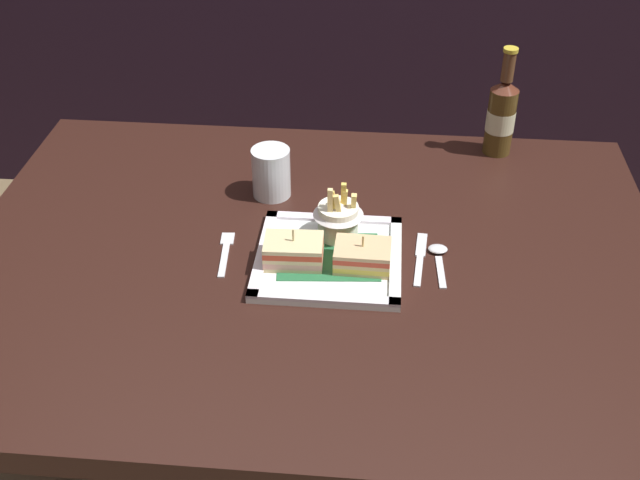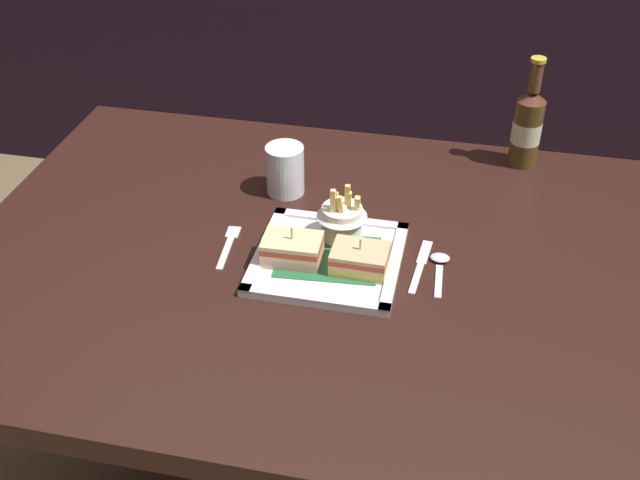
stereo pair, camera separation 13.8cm
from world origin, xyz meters
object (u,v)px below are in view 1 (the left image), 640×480
fries_cup (338,215)px  fork (225,251)px  water_glass (271,176)px  square_plate (329,258)px  dining_table (312,304)px  sandwich_half_left (294,251)px  knife (420,256)px  sandwich_half_right (362,256)px  spoon (439,255)px  beer_bottle (501,115)px

fries_cup → fork: (-0.20, -0.05, -0.05)m
water_glass → square_plate: bearing=-58.2°
dining_table → sandwich_half_left: 0.16m
knife → water_glass: bearing=147.8°
dining_table → square_plate: (0.03, -0.02, 0.12)m
sandwich_half_left → water_glass: (-0.07, 0.23, 0.01)m
sandwich_half_right → fries_cup: size_ratio=0.88×
sandwich_half_right → fork: size_ratio=0.74×
fries_cup → spoon: (0.18, -0.04, -0.05)m
water_glass → knife: (0.29, -0.19, -0.04)m
sandwich_half_left → water_glass: size_ratio=1.04×
dining_table → sandwich_half_right: sandwich_half_right is taller
dining_table → sandwich_half_left: (-0.03, -0.04, 0.15)m
dining_table → water_glass: bearing=116.7°
fork → spoon: (0.38, 0.02, 0.00)m
dining_table → spoon: (0.23, 0.02, 0.12)m
fries_cup → knife: fries_cup is taller
sandwich_half_left → fork: (-0.13, 0.03, -0.03)m
beer_bottle → knife: bearing=-113.0°
fries_cup → beer_bottle: bearing=48.4°
sandwich_half_right → knife: sandwich_half_right is taller
dining_table → sandwich_half_right: (0.09, -0.04, 0.15)m
knife → spoon: size_ratio=1.30×
spoon → knife: bearing=-172.9°
fork → knife: size_ratio=0.84×
square_plate → water_glass: bearing=121.8°
sandwich_half_left → spoon: size_ratio=0.86×
knife → fork: bearing=-177.5°
fork → beer_bottle: bearing=38.6°
beer_bottle → fork: bearing=-141.4°
fork → sandwich_half_left: bearing=-13.9°
dining_table → square_plate: 0.13m
knife → fries_cup: bearing=165.4°
fork → water_glass: bearing=74.1°
dining_table → beer_bottle: size_ratio=5.38×
fork → fries_cup: bearing=15.2°
fries_cup → spoon: size_ratio=0.92×
fork → sandwich_half_right: bearing=-7.3°
knife → sandwich_half_left: bearing=-168.1°
fork → spoon: spoon is taller
square_plate → knife: size_ratio=1.62×
dining_table → square_plate: size_ratio=5.00×
sandwich_half_left → fork: sandwich_half_left is taller
dining_table → water_glass: 0.27m
beer_bottle → sandwich_half_left: bearing=-131.2°
fries_cup → fork: 0.21m
dining_table → fries_cup: 0.19m
water_glass → spoon: size_ratio=0.83×
fries_cup → water_glass: 0.21m
square_plate → fork: (-0.19, 0.01, -0.00)m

